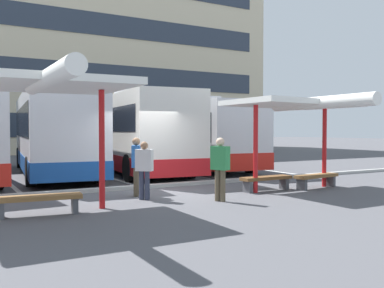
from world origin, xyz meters
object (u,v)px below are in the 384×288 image
Objects in this scene: bench_2 at (317,178)px; coach_bus_1 at (53,133)px; coach_bus_2 at (128,133)px; waiting_shelter_0 at (39,85)px; waiting_shelter_1 at (298,106)px; coach_bus_3 at (184,135)px; waiting_passenger_1 at (220,165)px; bench_1 at (266,180)px; waiting_passenger_2 at (136,162)px; bench_0 at (39,200)px; waiting_passenger_0 at (144,167)px.

coach_bus_1 is at bearing 126.27° from bench_2.
waiting_shelter_0 is at bearing -121.28° from coach_bus_2.
coach_bus_1 is 3.44m from coach_bus_2.
bench_2 is at bearing 2.34° from waiting_shelter_0.
coach_bus_3 is at bearing 82.30° from waiting_shelter_1.
coach_bus_3 reaches higher than waiting_shelter_0.
bench_1 is at bearing 21.83° from waiting_passenger_1.
waiting_passenger_2 is (-2.68, -7.54, -0.77)m from coach_bus_2.
waiting_shelter_0 is (-9.01, -10.01, 1.23)m from coach_bus_3.
waiting_passenger_2 is (2.93, 1.60, 0.62)m from bench_0.
coach_bus_2 is at bearing 97.95° from bench_1.
coach_bus_2 is 10.81m from bench_0.
waiting_passenger_0 is at bearing 173.68° from bench_2.
bench_1 is at bearing 5.61° from waiting_shelter_0.
bench_1 is at bearing 156.03° from waiting_shelter_1.
coach_bus_2 is at bearing 1.86° from coach_bus_1.
waiting_passenger_0 is at bearing 175.37° from bench_1.
waiting_shelter_1 is (-1.32, -9.75, 1.02)m from coach_bus_3.
bench_0 is 6.82m from bench_1.
waiting_shelter_1 is at bearing -76.84° from coach_bus_2.
bench_0 is 4.55m from waiting_passenger_1.
coach_bus_2 is 9.47m from bench_2.
coach_bus_3 is at bearing 87.53° from bench_2.
waiting_shelter_0 is 2.78× the size of bench_2.
bench_0 is at bearing -162.66° from waiting_passenger_0.
bench_2 is (2.99, -8.87, -1.40)m from coach_bus_2.
bench_2 is 1.07× the size of waiting_passenger_1.
coach_bus_1 is 8.20m from waiting_passenger_0.
coach_bus_2 is at bearing -166.94° from coach_bus_3.
waiting_passenger_1 is at bearing -37.45° from waiting_passenger_0.
waiting_passenger_1 is at bearing -4.39° from bench_0.
bench_1 and bench_2 have the same top height.
coach_bus_3 is 8.00× the size of waiting_passenger_0.
waiting_passenger_0 is at bearing -108.35° from coach_bus_2.
waiting_shelter_1 reaches higher than bench_1.
coach_bus_2 is 0.98× the size of coach_bus_3.
bench_2 is (8.60, 0.35, -2.50)m from waiting_shelter_0.
bench_1 is 3.98m from waiting_passenger_0.
coach_bus_2 is at bearing 103.16° from waiting_shelter_1.
waiting_shelter_1 is at bearing 9.27° from waiting_passenger_1.
coach_bus_3 is at bearing 13.06° from coach_bus_2.
coach_bus_1 is 7.50m from waiting_passenger_2.
bench_2 is at bearing -53.73° from coach_bus_1.
coach_bus_1 is 0.89× the size of coach_bus_3.
waiting_passenger_1 reaches higher than bench_0.
waiting_passenger_1 is (2.32, -9.37, -0.78)m from coach_bus_1.
coach_bus_3 is at bearing 66.23° from waiting_passenger_1.
coach_bus_2 is 8.72m from waiting_passenger_0.
bench_2 is (8.60, 0.26, -0.00)m from bench_0.
waiting_passenger_2 is at bearing 29.96° from waiting_shelter_0.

